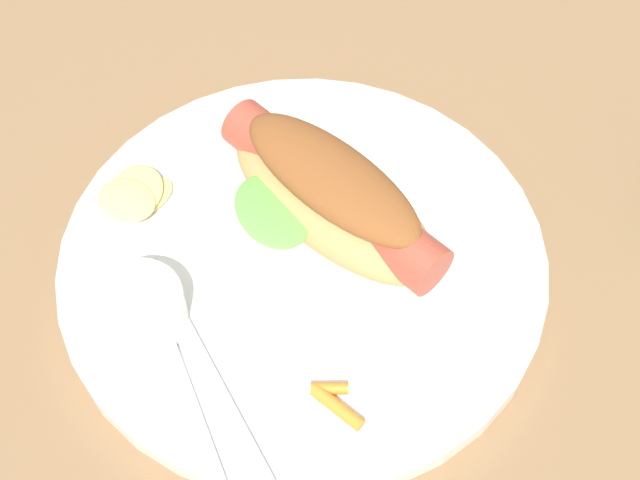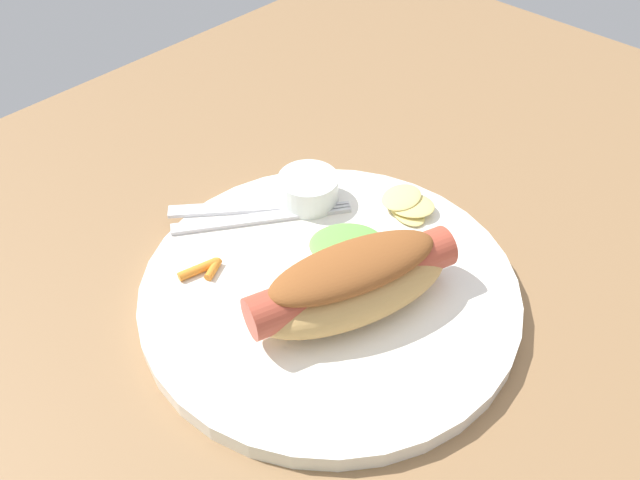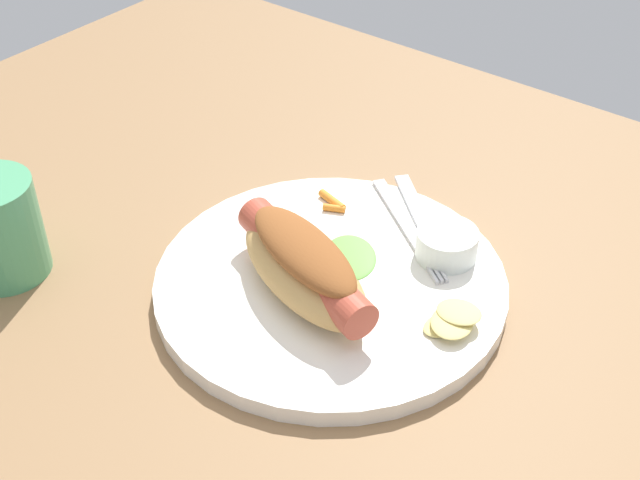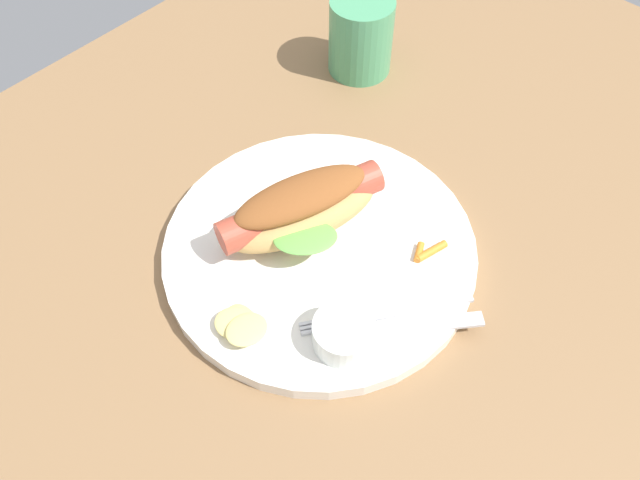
{
  "view_description": "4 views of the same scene",
  "coord_description": "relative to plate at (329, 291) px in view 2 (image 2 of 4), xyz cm",
  "views": [
    {
      "loc": [
        -13.26,
        26.39,
        45.58
      ],
      "look_at": [
        -0.92,
        0.64,
        4.65
      ],
      "focal_mm": 47.41,
      "sensor_mm": 36.0,
      "label": 1
    },
    {
      "loc": [
        -26.53,
        -24.57,
        41.03
      ],
      "look_at": [
        1.04,
        1.49,
        5.25
      ],
      "focal_mm": 37.26,
      "sensor_mm": 36.0,
      "label": 2
    },
    {
      "loc": [
        34.89,
        -45.61,
        50.37
      ],
      "look_at": [
        0.42,
        -1.27,
        6.34
      ],
      "focal_mm": 48.43,
      "sensor_mm": 36.0,
      "label": 3
    },
    {
      "loc": [
        28.65,
        25.35,
        53.28
      ],
      "look_at": [
        2.13,
        1.44,
        5.2
      ],
      "focal_mm": 36.82,
      "sensor_mm": 36.0,
      "label": 4
    }
  ],
  "objects": [
    {
      "name": "fork",
      "position": [
        1.36,
        9.92,
        1.0
      ],
      "size": [
        13.87,
        10.31,
        0.4
      ],
      "rotation": [
        0.0,
        0.0,
        5.67
      ],
      "color": "silver",
      "rests_on": "plate"
    },
    {
      "name": "chips_pile",
      "position": [
        11.52,
        1.14,
        1.5
      ],
      "size": [
        4.92,
        5.59,
        1.46
      ],
      "color": "#E0CD75",
      "rests_on": "plate"
    },
    {
      "name": "carrot_garnish",
      "position": [
        -6.17,
        8.45,
        1.17
      ],
      "size": [
        3.73,
        2.43,
        0.77
      ],
      "color": "orange",
      "rests_on": "plate"
    },
    {
      "name": "plate",
      "position": [
        0.0,
        0.0,
        0.0
      ],
      "size": [
        30.74,
        30.74,
        1.6
      ],
      "primitive_type": "cylinder",
      "color": "white",
      "rests_on": "ground_plane"
    },
    {
      "name": "knife",
      "position": [
        1.37,
        12.12,
        0.98
      ],
      "size": [
        10.91,
        9.84,
        0.36
      ],
      "primitive_type": "cube",
      "rotation": [
        0.0,
        0.0,
        5.56
      ],
      "color": "silver",
      "rests_on": "plate"
    },
    {
      "name": "sauce_ramekin",
      "position": [
        6.41,
        8.59,
        2.14
      ],
      "size": [
        5.52,
        5.52,
        2.67
      ],
      "primitive_type": "cylinder",
      "color": "white",
      "rests_on": "plate"
    },
    {
      "name": "ground_plane",
      "position": [
        -0.59,
        -0.0,
        -1.7
      ],
      "size": [
        120.0,
        90.0,
        1.8
      ],
      "primitive_type": "cube",
      "color": "olive"
    },
    {
      "name": "hot_dog",
      "position": [
        -0.98,
        -2.87,
        3.67
      ],
      "size": [
        17.45,
        11.98,
        5.73
      ],
      "rotation": [
        0.0,
        0.0,
        5.94
      ],
      "color": "tan",
      "rests_on": "plate"
    }
  ]
}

